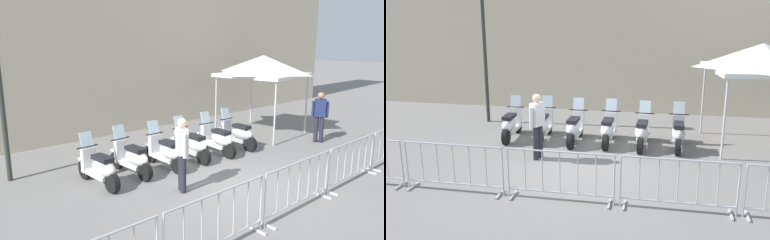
% 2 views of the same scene
% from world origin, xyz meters
% --- Properties ---
extents(ground_plane, '(120.00, 120.00, 0.00)m').
position_xyz_m(ground_plane, '(0.00, 0.00, 0.00)').
color(ground_plane, slate).
extents(motorcycle_0, '(0.56, 1.73, 1.24)m').
position_xyz_m(motorcycle_0, '(-2.16, 2.32, 0.45)').
color(motorcycle_0, black).
rests_on(motorcycle_0, ground).
extents(motorcycle_1, '(0.56, 1.73, 1.24)m').
position_xyz_m(motorcycle_1, '(-1.17, 2.31, 0.45)').
color(motorcycle_1, black).
rests_on(motorcycle_1, ground).
extents(motorcycle_2, '(0.62, 1.72, 1.24)m').
position_xyz_m(motorcycle_2, '(-0.22, 2.04, 0.45)').
color(motorcycle_2, black).
rests_on(motorcycle_2, ground).
extents(motorcycle_3, '(0.63, 1.72, 1.24)m').
position_xyz_m(motorcycle_3, '(0.76, 1.97, 0.45)').
color(motorcycle_3, black).
rests_on(motorcycle_3, ground).
extents(motorcycle_4, '(0.66, 1.72, 1.24)m').
position_xyz_m(motorcycle_4, '(1.71, 1.76, 0.45)').
color(motorcycle_4, black).
rests_on(motorcycle_4, ground).
extents(motorcycle_5, '(0.62, 1.72, 1.24)m').
position_xyz_m(motorcycle_5, '(2.70, 1.68, 0.45)').
color(motorcycle_5, black).
rests_on(motorcycle_5, ground).
extents(barrier_segment_1, '(2.21, 0.71, 1.07)m').
position_xyz_m(barrier_segment_1, '(-2.53, -1.50, 0.53)').
color(barrier_segment_1, '#B2B5B7').
rests_on(barrier_segment_1, ground).
extents(barrier_segment_2, '(2.21, 0.71, 1.07)m').
position_xyz_m(barrier_segment_2, '(-0.24, -1.81, 0.53)').
color(barrier_segment_2, '#B2B5B7').
rests_on(barrier_segment_2, ground).
extents(barrier_segment_3, '(2.21, 0.71, 1.07)m').
position_xyz_m(barrier_segment_3, '(2.05, -2.11, 0.53)').
color(barrier_segment_3, '#B2B5B7').
rests_on(barrier_segment_3, ground).
extents(officer_near_row_end, '(0.38, 0.48, 1.73)m').
position_xyz_m(officer_near_row_end, '(-1.08, 0.64, 0.98)').
color(officer_near_row_end, '#23232D').
rests_on(officer_near_row_end, ground).
extents(officer_mid_plaza, '(0.35, 0.51, 1.73)m').
position_xyz_m(officer_mid_plaza, '(5.09, -0.04, 0.98)').
color(officer_mid_plaza, '#23232D').
rests_on(officer_mid_plaza, ground).
extents(canopy_tent, '(2.69, 2.69, 2.91)m').
position_xyz_m(canopy_tent, '(4.91, 2.12, 2.52)').
color(canopy_tent, silver).
rests_on(canopy_tent, ground).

